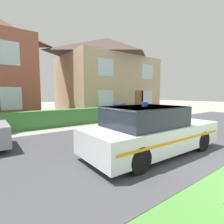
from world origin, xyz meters
name	(u,v)px	position (x,y,z in m)	size (l,w,h in m)	color
road_strip	(134,140)	(0.00, 4.32, 0.01)	(28.00, 6.36, 0.01)	#424247
garden_hedge	(71,117)	(-0.59, 8.90, 0.46)	(12.88, 0.56, 0.92)	#3D7F38
police_car	(151,131)	(-0.70, 2.86, 0.69)	(4.41, 1.84, 1.55)	black
house_right	(107,75)	(5.28, 13.58, 3.63)	(8.78, 6.51, 7.11)	tan
wheelie_bin	(120,112)	(2.53, 8.26, 0.60)	(0.68, 0.75, 1.19)	#474C8C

